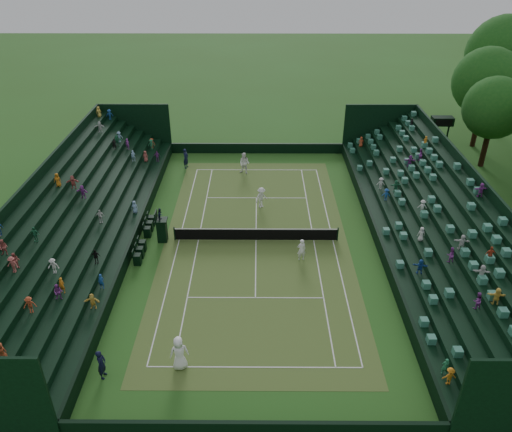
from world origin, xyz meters
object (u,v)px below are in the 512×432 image
object	(u,v)px
umpire_chair	(162,227)
player_near_west	(179,353)
player_far_east	(261,198)
player_far_west	(244,163)
player_near_east	(301,250)
tennis_net	(256,234)

from	to	relation	value
umpire_chair	player_near_west	xyz separation A→B (m)	(2.87, -11.78, -0.14)
umpire_chair	player_far_east	size ratio (longest dim) A/B	1.54
umpire_chair	player_far_west	size ratio (longest dim) A/B	1.34
umpire_chair	player_near_east	world-z (taller)	umpire_chair
player_near_east	player_far_west	distance (m)	14.18
player_near_east	player_far_west	size ratio (longest dim) A/B	0.82
player_near_east	player_far_west	world-z (taller)	player_far_west
player_near_west	player_far_east	bearing A→B (deg)	-119.15
tennis_net	player_far_east	xyz separation A→B (m)	(0.39, 4.88, 0.33)
tennis_net	player_near_east	distance (m)	3.87
tennis_net	player_far_west	distance (m)	11.25
player_far_west	player_far_east	xyz separation A→B (m)	(1.50, -6.30, -0.13)
player_near_east	player_far_east	world-z (taller)	player_far_east
player_far_west	player_near_east	bearing A→B (deg)	-50.81
player_near_east	player_far_west	xyz separation A→B (m)	(-4.14, 13.57, 0.18)
player_near_west	player_near_east	world-z (taller)	player_near_west
player_near_west	player_far_east	distance (m)	17.27
tennis_net	player_far_east	world-z (taller)	player_far_east
tennis_net	player_near_west	bearing A→B (deg)	-107.57
umpire_chair	player_far_east	bearing A→B (deg)	35.33
tennis_net	player_near_west	size ratio (longest dim) A/B	5.95
tennis_net	player_near_east	size ratio (longest dim) A/B	7.24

